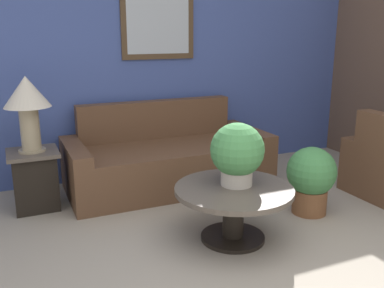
{
  "coord_description": "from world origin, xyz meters",
  "views": [
    {
      "loc": [
        -1.4,
        -1.63,
        1.62
      ],
      "look_at": [
        0.15,
        1.88,
        0.61
      ],
      "focal_mm": 40.0,
      "sensor_mm": 36.0,
      "label": 1
    }
  ],
  "objects_px": {
    "potted_plant_floor": "(311,177)",
    "coffee_table": "(234,202)",
    "side_table": "(35,179)",
    "table_lamp": "(27,100)",
    "couch_main": "(167,160)",
    "potted_plant_on_table": "(237,152)"
  },
  "relations": [
    {
      "from": "table_lamp",
      "to": "side_table",
      "type": "bearing_deg",
      "value": 90.0
    },
    {
      "from": "potted_plant_on_table",
      "to": "potted_plant_floor",
      "type": "height_order",
      "value": "potted_plant_on_table"
    },
    {
      "from": "couch_main",
      "to": "side_table",
      "type": "relative_size",
      "value": 3.8
    },
    {
      "from": "couch_main",
      "to": "coffee_table",
      "type": "xyz_separation_m",
      "value": [
        0.04,
        -1.38,
        0.04
      ]
    },
    {
      "from": "table_lamp",
      "to": "potted_plant_floor",
      "type": "bearing_deg",
      "value": -26.59
    },
    {
      "from": "potted_plant_on_table",
      "to": "coffee_table",
      "type": "bearing_deg",
      "value": -134.88
    },
    {
      "from": "coffee_table",
      "to": "table_lamp",
      "type": "distance_m",
      "value": 2.03
    },
    {
      "from": "couch_main",
      "to": "potted_plant_on_table",
      "type": "xyz_separation_m",
      "value": [
        0.08,
        -1.33,
        0.42
      ]
    },
    {
      "from": "couch_main",
      "to": "table_lamp",
      "type": "bearing_deg",
      "value": -177.02
    },
    {
      "from": "side_table",
      "to": "potted_plant_on_table",
      "type": "bearing_deg",
      "value": -41.42
    },
    {
      "from": "side_table",
      "to": "potted_plant_floor",
      "type": "xyz_separation_m",
      "value": [
        2.28,
        -1.14,
        0.06
      ]
    },
    {
      "from": "side_table",
      "to": "potted_plant_on_table",
      "type": "xyz_separation_m",
      "value": [
        1.43,
        -1.26,
        0.42
      ]
    },
    {
      "from": "side_table",
      "to": "table_lamp",
      "type": "distance_m",
      "value": 0.75
    },
    {
      "from": "potted_plant_on_table",
      "to": "potted_plant_floor",
      "type": "bearing_deg",
      "value": 8.18
    },
    {
      "from": "couch_main",
      "to": "table_lamp",
      "type": "height_order",
      "value": "table_lamp"
    },
    {
      "from": "table_lamp",
      "to": "coffee_table",
      "type": "bearing_deg",
      "value": -43.46
    },
    {
      "from": "couch_main",
      "to": "table_lamp",
      "type": "xyz_separation_m",
      "value": [
        -1.35,
        -0.07,
        0.74
      ]
    },
    {
      "from": "couch_main",
      "to": "potted_plant_floor",
      "type": "xyz_separation_m",
      "value": [
        0.93,
        -1.21,
        0.06
      ]
    },
    {
      "from": "potted_plant_floor",
      "to": "coffee_table",
      "type": "bearing_deg",
      "value": -169.26
    },
    {
      "from": "potted_plant_on_table",
      "to": "potted_plant_floor",
      "type": "xyz_separation_m",
      "value": [
        0.85,
        0.12,
        -0.37
      ]
    },
    {
      "from": "couch_main",
      "to": "side_table",
      "type": "xyz_separation_m",
      "value": [
        -1.35,
        -0.07,
        -0.0
      ]
    },
    {
      "from": "coffee_table",
      "to": "potted_plant_on_table",
      "type": "relative_size",
      "value": 1.87
    }
  ]
}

